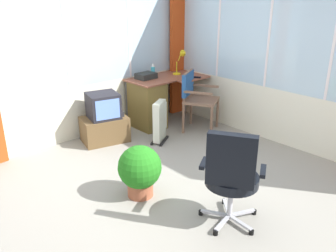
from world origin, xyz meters
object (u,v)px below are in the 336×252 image
(desk_lamp, at_px, (182,58))
(space_heater, at_px, (160,121))
(wooden_armchair, at_px, (194,93))
(office_chair, at_px, (231,174))
(tv_remote, at_px, (196,77))
(spray_bottle, at_px, (153,70))
(tv_on_stand, at_px, (104,120))
(desk, at_px, (149,102))
(potted_plant, at_px, (140,170))
(paper_tray, at_px, (146,76))

(desk_lamp, relative_size, space_heater, 0.67)
(wooden_armchair, distance_m, office_chair, 2.49)
(tv_remote, bearing_deg, spray_bottle, 98.50)
(desk_lamp, relative_size, office_chair, 0.42)
(spray_bottle, relative_size, tv_on_stand, 0.30)
(desk_lamp, xyz_separation_m, office_chair, (-1.79, -2.47, -0.49))
(tv_remote, bearing_deg, office_chair, -159.50)
(wooden_armchair, relative_size, tv_on_stand, 1.27)
(desk, bearing_deg, spray_bottle, 35.71)
(wooden_armchair, bearing_deg, office_chair, -128.28)
(wooden_armchair, relative_size, potted_plant, 1.61)
(paper_tray, distance_m, tv_on_stand, 1.04)
(potted_plant, bearing_deg, tv_on_stand, 70.58)
(desk_lamp, distance_m, tv_remote, 0.43)
(desk_lamp, relative_size, wooden_armchair, 0.44)
(desk_lamp, height_order, tv_on_stand, desk_lamp)
(desk, xyz_separation_m, desk_lamp, (0.68, -0.05, 0.63))
(tv_remote, distance_m, space_heater, 1.06)
(desk, relative_size, spray_bottle, 5.64)
(desk_lamp, bearing_deg, spray_bottle, 155.18)
(paper_tray, height_order, wooden_armchair, wooden_armchair)
(paper_tray, bearing_deg, tv_remote, -38.53)
(tv_remote, distance_m, spray_bottle, 0.71)
(tv_remote, bearing_deg, desk, 119.65)
(desk, xyz_separation_m, space_heater, (-0.27, -0.57, -0.10))
(paper_tray, bearing_deg, desk_lamp, -13.63)
(tv_on_stand, distance_m, space_heater, 0.81)
(office_chair, distance_m, tv_on_stand, 2.51)
(paper_tray, bearing_deg, desk, -107.88)
(office_chair, relative_size, tv_on_stand, 1.34)
(spray_bottle, distance_m, tv_on_stand, 1.24)
(tv_on_stand, height_order, potted_plant, tv_on_stand)
(potted_plant, bearing_deg, desk, 47.88)
(tv_remote, xyz_separation_m, space_heater, (-0.93, -0.18, -0.47))
(desk_lamp, relative_size, tv_on_stand, 0.56)
(wooden_armchair, relative_size, space_heater, 1.52)
(spray_bottle, xyz_separation_m, wooden_armchair, (0.21, -0.73, -0.27))
(spray_bottle, height_order, potted_plant, spray_bottle)
(spray_bottle, bearing_deg, paper_tray, -164.20)
(office_chair, bearing_deg, wooden_armchair, 51.72)
(tv_remote, relative_size, paper_tray, 0.50)
(paper_tray, relative_size, tv_on_stand, 0.41)
(paper_tray, xyz_separation_m, tv_on_stand, (-0.91, -0.14, -0.49))
(tv_remote, distance_m, wooden_armchair, 0.34)
(office_chair, bearing_deg, space_heater, 66.69)
(spray_bottle, bearing_deg, tv_remote, -51.73)
(desk, relative_size, space_heater, 2.00)
(desk, height_order, tv_on_stand, desk)
(desk, relative_size, tv_on_stand, 1.67)
(paper_tray, xyz_separation_m, potted_plant, (-1.44, -1.66, -0.50))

